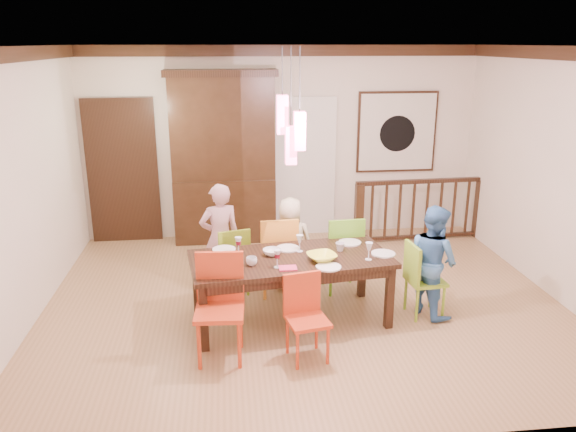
{
  "coord_description": "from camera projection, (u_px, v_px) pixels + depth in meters",
  "views": [
    {
      "loc": [
        -0.86,
        -6.0,
        2.94
      ],
      "look_at": [
        -0.19,
        -0.03,
        1.07
      ],
      "focal_mm": 35.0,
      "sensor_mm": 36.0,
      "label": 1
    }
  ],
  "objects": [
    {
      "name": "floor",
      "position": [
        303.0,
        301.0,
        6.66
      ],
      "size": [
        6.0,
        6.0,
        0.0
      ],
      "primitive_type": "plane",
      "color": "#9F7A4D",
      "rests_on": "ground"
    },
    {
      "name": "ceiling",
      "position": [
        306.0,
        46.0,
        5.8
      ],
      "size": [
        6.0,
        6.0,
        0.0
      ],
      "primitive_type": "plane",
      "rotation": [
        3.14,
        0.0,
        0.0
      ],
      "color": "white",
      "rests_on": "wall_back"
    },
    {
      "name": "wall_back",
      "position": [
        282.0,
        143.0,
        8.6
      ],
      "size": [
        6.0,
        0.0,
        6.0
      ],
      "primitive_type": "plane",
      "rotation": [
        1.57,
        0.0,
        0.0
      ],
      "color": "beige",
      "rests_on": "floor"
    },
    {
      "name": "wall_left",
      "position": [
        23.0,
        190.0,
        5.91
      ],
      "size": [
        0.0,
        5.0,
        5.0
      ],
      "primitive_type": "plane",
      "rotation": [
        1.57,
        0.0,
        1.57
      ],
      "color": "beige",
      "rests_on": "floor"
    },
    {
      "name": "wall_right",
      "position": [
        558.0,
        175.0,
        6.55
      ],
      "size": [
        0.0,
        5.0,
        5.0
      ],
      "primitive_type": "plane",
      "rotation": [
        1.57,
        0.0,
        -1.57
      ],
      "color": "beige",
      "rests_on": "floor"
    },
    {
      "name": "crown_molding",
      "position": [
        306.0,
        54.0,
        5.82
      ],
      "size": [
        6.0,
        5.0,
        0.16
      ],
      "primitive_type": null,
      "color": "black",
      "rests_on": "wall_back"
    },
    {
      "name": "panel_door",
      "position": [
        123.0,
        174.0,
        8.42
      ],
      "size": [
        1.04,
        0.07,
        2.24
      ],
      "primitive_type": "cube",
      "color": "black",
      "rests_on": "wall_back"
    },
    {
      "name": "white_doorway",
      "position": [
        304.0,
        169.0,
        8.73
      ],
      "size": [
        0.97,
        0.05,
        2.22
      ],
      "primitive_type": "cube",
      "color": "silver",
      "rests_on": "wall_back"
    },
    {
      "name": "painting",
      "position": [
        397.0,
        132.0,
        8.71
      ],
      "size": [
        1.25,
        0.06,
        1.25
      ],
      "color": "black",
      "rests_on": "wall_back"
    },
    {
      "name": "pendant_cluster",
      "position": [
        291.0,
        130.0,
        5.57
      ],
      "size": [
        0.27,
        0.21,
        1.14
      ],
      "color": "#EB4676",
      "rests_on": "ceiling"
    },
    {
      "name": "dining_table",
      "position": [
        291.0,
        264.0,
        6.0
      ],
      "size": [
        2.23,
        1.23,
        0.75
      ],
      "rotation": [
        0.0,
        0.0,
        0.13
      ],
      "color": "black",
      "rests_on": "floor"
    },
    {
      "name": "chair_far_left",
      "position": [
        231.0,
        255.0,
        6.75
      ],
      "size": [
        0.47,
        0.47,
        0.85
      ],
      "rotation": [
        0.0,
        0.0,
        3.4
      ],
      "color": "#8CB525",
      "rests_on": "floor"
    },
    {
      "name": "chair_far_mid",
      "position": [
        277.0,
        249.0,
        6.73
      ],
      "size": [
        0.47,
        0.47,
        0.99
      ],
      "rotation": [
        0.0,
        0.0,
        3.21
      ],
      "color": "orange",
      "rests_on": "floor"
    },
    {
      "name": "chair_far_right",
      "position": [
        342.0,
        247.0,
        6.82
      ],
      "size": [
        0.46,
        0.46,
        0.96
      ],
      "rotation": [
        0.0,
        0.0,
        3.21
      ],
      "color": "#62AC25",
      "rests_on": "floor"
    },
    {
      "name": "chair_near_left",
      "position": [
        219.0,
        303.0,
        5.29
      ],
      "size": [
        0.49,
        0.49,
        1.02
      ],
      "rotation": [
        0.0,
        0.0,
        -0.06
      ],
      "color": "#C03918",
      "rests_on": "floor"
    },
    {
      "name": "chair_near_mid",
      "position": [
        308.0,
        314.0,
        5.31
      ],
      "size": [
        0.44,
        0.44,
        0.83
      ],
      "rotation": [
        0.0,
        0.0,
        0.2
      ],
      "color": "red",
      "rests_on": "floor"
    },
    {
      "name": "chair_end_right",
      "position": [
        426.0,
        274.0,
        6.19
      ],
      "size": [
        0.42,
        0.42,
        0.85
      ],
      "rotation": [
        0.0,
        0.0,
        1.66
      ],
      "color": "#87B92A",
      "rests_on": "floor"
    },
    {
      "name": "china_hutch",
      "position": [
        224.0,
        158.0,
        8.36
      ],
      "size": [
        1.63,
        0.46,
        2.57
      ],
      "color": "black",
      "rests_on": "floor"
    },
    {
      "name": "balustrade",
      "position": [
        420.0,
        209.0,
        8.59
      ],
      "size": [
        2.07,
        0.18,
        0.96
      ],
      "rotation": [
        0.0,
        0.0,
        0.05
      ],
      "color": "black",
      "rests_on": "floor"
    },
    {
      "name": "person_far_left",
      "position": [
        220.0,
        238.0,
        6.77
      ],
      "size": [
        0.56,
        0.44,
        1.35
      ],
      "primitive_type": "imported",
      "rotation": [
        0.0,
        0.0,
        3.39
      ],
      "color": "beige",
      "rests_on": "floor"
    },
    {
      "name": "person_far_mid",
      "position": [
        290.0,
        243.0,
        6.88
      ],
      "size": [
        0.58,
        0.39,
        1.15
      ],
      "primitive_type": "imported",
      "rotation": [
        0.0,
        0.0,
        3.11
      ],
      "color": "beige",
      "rests_on": "floor"
    },
    {
      "name": "person_end_right",
      "position": [
        433.0,
        261.0,
        6.19
      ],
      "size": [
        0.68,
        0.75,
        1.26
      ],
      "primitive_type": "imported",
      "rotation": [
        0.0,
        0.0,
        1.97
      ],
      "color": "#447FBF",
      "rests_on": "floor"
    },
    {
      "name": "serving_bowl",
      "position": [
        322.0,
        257.0,
        5.87
      ],
      "size": [
        0.37,
        0.37,
        0.07
      ],
      "primitive_type": "imported",
      "rotation": [
        0.0,
        0.0,
        0.25
      ],
      "color": "#EBEE43",
      "rests_on": "dining_table"
    },
    {
      "name": "small_bowl",
      "position": [
        272.0,
        252.0,
        6.02
      ],
      "size": [
        0.23,
        0.23,
        0.06
      ],
      "primitive_type": "imported",
      "rotation": [
        0.0,
        0.0,
        0.18
      ],
      "color": "white",
      "rests_on": "dining_table"
    },
    {
      "name": "cup_left",
      "position": [
        252.0,
        261.0,
        5.73
      ],
      "size": [
        0.13,
        0.13,
        0.09
      ],
      "primitive_type": "imported",
      "rotation": [
        0.0,
        0.0,
        -0.14
      ],
      "color": "silver",
      "rests_on": "dining_table"
    },
    {
      "name": "cup_right",
      "position": [
        340.0,
        247.0,
        6.13
      ],
      "size": [
        0.13,
        0.13,
        0.1
      ],
      "primitive_type": "imported",
      "rotation": [
        0.0,
        0.0,
        0.24
      ],
      "color": "silver",
      "rests_on": "dining_table"
    },
    {
      "name": "plate_far_left",
      "position": [
        224.0,
        249.0,
        6.17
      ],
      "size": [
        0.26,
        0.26,
        0.01
      ],
      "primitive_type": "cylinder",
      "color": "white",
      "rests_on": "dining_table"
    },
    {
      "name": "plate_far_mid",
      "position": [
        288.0,
        248.0,
        6.2
      ],
      "size": [
        0.26,
        0.26,
        0.01
      ],
      "primitive_type": "cylinder",
      "color": "white",
      "rests_on": "dining_table"
    },
    {
      "name": "plate_far_right",
      "position": [
        350.0,
        243.0,
        6.38
      ],
      "size": [
        0.26,
        0.26,
        0.01
      ],
      "primitive_type": "cylinder",
      "color": "white",
      "rests_on": "dining_table"
    },
    {
      "name": "plate_near_left",
      "position": [
        223.0,
        270.0,
        5.62
      ],
      "size": [
        0.26,
        0.26,
        0.01
      ],
      "primitive_type": "cylinder",
      "color": "white",
      "rests_on": "dining_table"
    },
    {
      "name": "plate_near_mid",
      "position": [
        329.0,
        267.0,
        5.69
      ],
      "size": [
        0.26,
        0.26,
        0.01
      ],
      "primitive_type": "cylinder",
      "color": "white",
      "rests_on": "dining_table"
    },
    {
      "name": "plate_end_right",
      "position": [
        383.0,
        254.0,
        6.05
      ],
      "size": [
        0.26,
        0.26,
        0.01
      ],
      "primitive_type": "cylinder",
      "color": "white",
      "rests_on": "dining_table"
    },
    {
      "name": "wine_glass_a",
      "position": [
        238.0,
        246.0,
        6.03
      ],
      "size": [
        0.08,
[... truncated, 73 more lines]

